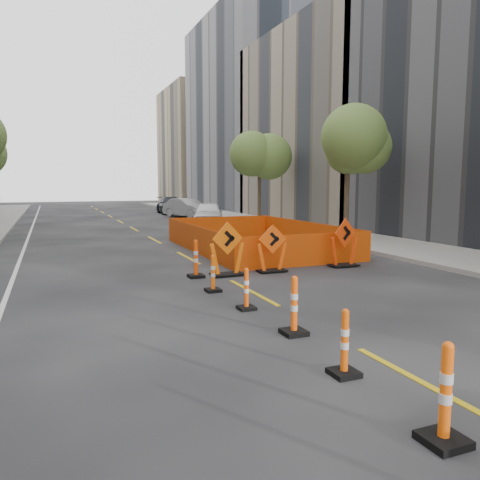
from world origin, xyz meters
name	(u,v)px	position (x,y,z in m)	size (l,w,h in m)	color
ground_plane	(343,340)	(0.00, 0.00, 0.00)	(140.00, 140.00, 0.00)	black
sidewalk_right	(356,239)	(9.00, 12.00, 0.07)	(4.00, 90.00, 0.15)	gray
bld_right_c	(352,128)	(17.00, 23.80, 7.00)	(12.00, 16.00, 14.00)	gray
bld_right_d	(262,116)	(17.00, 40.20, 10.00)	(12.00, 18.00, 20.00)	gray
bld_right_e	(209,147)	(17.00, 58.60, 8.00)	(12.00, 14.00, 16.00)	tan
tree_r_b	(348,146)	(8.40, 12.00, 4.53)	(2.80, 2.80, 5.95)	#382B1E
tree_r_c	(260,157)	(8.40, 22.00, 4.53)	(2.80, 2.80, 5.95)	#382B1E
channelizer_1	(446,393)	(-0.93, -3.20, 0.57)	(0.45, 0.45, 1.13)	#FF590A
channelizer_2	(345,342)	(-0.87, -1.29, 0.50)	(0.39, 0.39, 0.99)	#E75209
channelizer_3	(294,305)	(-0.65, 0.62, 0.55)	(0.43, 0.43, 1.10)	#FF540A
channelizer_4	(246,289)	(-0.79, 2.52, 0.47)	(0.37, 0.37, 0.93)	#F14D0A
channelizer_5	(213,273)	(-0.91, 4.43, 0.48)	(0.38, 0.38, 0.96)	#FE5C0A
channelizer_6	(196,259)	(-0.79, 6.34, 0.56)	(0.45, 0.45, 1.13)	#E24109
chevron_sign_left	(227,249)	(0.15, 6.23, 0.82)	(1.09, 0.65, 1.63)	#F5620A
chevron_sign_center	(272,248)	(1.66, 6.25, 0.75)	(1.00, 0.60, 1.50)	#F44E0A
chevron_sign_right	(344,242)	(4.31, 6.23, 0.81)	(1.09, 0.65, 1.63)	red
safety_fence	(254,236)	(3.21, 11.13, 0.55)	(5.14, 8.75, 1.09)	#DE580B
parked_car_near	(208,214)	(4.98, 22.58, 0.79)	(1.87, 4.64, 1.58)	white
parked_car_mid	(187,208)	(5.63, 29.96, 0.78)	(1.66, 4.75, 1.57)	#9A9A9F
parked_car_far	(171,205)	(5.64, 35.58, 0.77)	(2.15, 5.29, 1.53)	black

